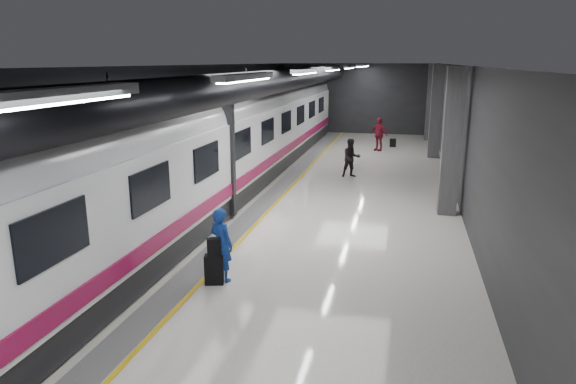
# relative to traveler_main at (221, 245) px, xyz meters

# --- Properties ---
(ground) EXTENTS (40.00, 40.00, 0.00)m
(ground) POSITION_rel_traveler_main_xyz_m (0.55, 4.38, -0.82)
(ground) COLOR silver
(ground) RESTS_ON ground
(platform_hall) EXTENTS (10.02, 40.02, 4.51)m
(platform_hall) POSITION_rel_traveler_main_xyz_m (0.26, 5.33, 2.72)
(platform_hall) COLOR black
(platform_hall) RESTS_ON ground
(train) EXTENTS (3.05, 38.00, 4.05)m
(train) POSITION_rel_traveler_main_xyz_m (-2.70, 4.38, 1.25)
(train) COLOR black
(train) RESTS_ON ground
(traveler_main) EXTENTS (0.70, 0.60, 1.63)m
(traveler_main) POSITION_rel_traveler_main_xyz_m (0.00, 0.00, 0.00)
(traveler_main) COLOR blue
(traveler_main) RESTS_ON ground
(suitcase_main) EXTENTS (0.45, 0.34, 0.65)m
(suitcase_main) POSITION_rel_traveler_main_xyz_m (-0.10, -0.22, -0.49)
(suitcase_main) COLOR black
(suitcase_main) RESTS_ON ground
(shoulder_bag) EXTENTS (0.33, 0.26, 0.38)m
(shoulder_bag) POSITION_rel_traveler_main_xyz_m (-0.07, -0.24, 0.02)
(shoulder_bag) COLOR black
(shoulder_bag) RESTS_ON suitcase_main
(traveler_far_a) EXTENTS (0.95, 0.86, 1.58)m
(traveler_far_a) POSITION_rel_traveler_main_xyz_m (1.60, 10.94, -0.02)
(traveler_far_a) COLOR black
(traveler_far_a) RESTS_ON ground
(traveler_far_b) EXTENTS (1.11, 0.88, 1.76)m
(traveler_far_b) POSITION_rel_traveler_main_xyz_m (2.33, 17.69, 0.06)
(traveler_far_b) COLOR maroon
(traveler_far_b) RESTS_ON ground
(suitcase_far) EXTENTS (0.35, 0.27, 0.46)m
(suitcase_far) POSITION_rel_traveler_main_xyz_m (3.05, 19.09, -0.58)
(suitcase_far) COLOR black
(suitcase_far) RESTS_ON ground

